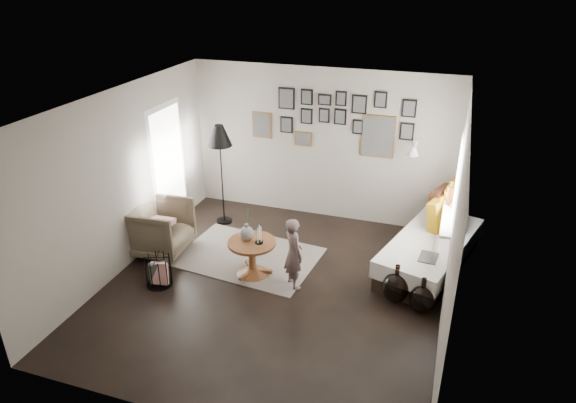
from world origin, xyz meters
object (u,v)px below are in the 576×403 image
(child, at_px, (293,253))
(daybed, at_px, (430,245))
(magazine_basket, at_px, (158,271))
(demijohn_large, at_px, (396,287))
(pedestal_table, at_px, (252,259))
(demijohn_small, at_px, (422,299))
(armchair, at_px, (159,228))
(floor_lamp, at_px, (220,139))
(vase, at_px, (247,231))

(child, bearing_deg, daybed, -100.07)
(magazine_basket, relative_size, demijohn_large, 0.80)
(pedestal_table, relative_size, daybed, 0.30)
(demijohn_large, bearing_deg, child, -176.40)
(demijohn_small, bearing_deg, magazine_basket, -171.42)
(armchair, bearing_deg, magazine_basket, -154.59)
(daybed, distance_m, magazine_basket, 3.94)
(floor_lamp, distance_m, child, 2.48)
(demijohn_large, bearing_deg, floor_lamp, 156.13)
(armchair, xyz_separation_m, demijohn_large, (3.64, -0.16, -0.19))
(daybed, bearing_deg, pedestal_table, -139.46)
(daybed, distance_m, demijohn_large, 1.14)
(vase, distance_m, demijohn_small, 2.52)
(magazine_basket, height_order, demijohn_small, demijohn_small)
(pedestal_table, distance_m, armchair, 1.62)
(pedestal_table, bearing_deg, child, -7.61)
(vase, bearing_deg, child, -8.33)
(daybed, height_order, child, daybed)
(vase, height_order, daybed, daybed)
(pedestal_table, height_order, floor_lamp, floor_lamp)
(armchair, distance_m, demijohn_large, 3.65)
(pedestal_table, bearing_deg, demijohn_large, 0.04)
(daybed, bearing_deg, demijohn_small, -74.06)
(vase, xyz_separation_m, armchair, (-1.53, 0.14, -0.28))
(child, bearing_deg, armchair, 39.80)
(pedestal_table, bearing_deg, magazine_basket, -150.36)
(floor_lamp, height_order, demijohn_large, floor_lamp)
(floor_lamp, bearing_deg, demijohn_small, -23.39)
(daybed, xyz_separation_m, armchair, (-4.00, -0.92, 0.08))
(pedestal_table, xyz_separation_m, demijohn_large, (2.04, 0.00, -0.04))
(floor_lamp, height_order, magazine_basket, floor_lamp)
(pedestal_table, bearing_deg, floor_lamp, 128.23)
(floor_lamp, bearing_deg, vase, -53.48)
(daybed, relative_size, magazine_basket, 5.16)
(demijohn_large, height_order, child, child)
(daybed, height_order, armchair, daybed)
(armchair, height_order, floor_lamp, floor_lamp)
(daybed, bearing_deg, magazine_basket, -137.71)
(child, bearing_deg, demijohn_large, -130.29)
(daybed, height_order, magazine_basket, daybed)
(vase, distance_m, daybed, 2.72)
(child, bearing_deg, pedestal_table, 38.49)
(daybed, distance_m, demijohn_small, 1.21)
(magazine_basket, relative_size, demijohn_small, 0.88)
(armchair, distance_m, floor_lamp, 1.72)
(vase, height_order, demijohn_large, vase)
(magazine_basket, xyz_separation_m, demijohn_large, (3.18, 0.65, -0.00))
(armchair, relative_size, child, 0.86)
(vase, height_order, floor_lamp, floor_lamp)
(daybed, bearing_deg, vase, -140.56)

